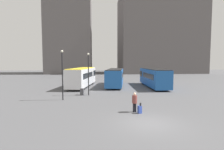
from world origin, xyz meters
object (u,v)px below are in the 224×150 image
object	(u,v)px
traveler	(135,100)
trash_bin	(82,92)
lamp_post_1	(62,71)
bus_0	(82,76)
suitcase	(140,109)
lamp_post_0	(88,70)
bus_2	(154,77)
bus_1	(115,77)

from	to	relation	value
traveler	trash_bin	bearing A→B (deg)	17.22
traveler	lamp_post_1	bearing A→B (deg)	37.77
bus_0	suitcase	size ratio (longest dim) A/B	12.58
traveler	suitcase	bearing A→B (deg)	-151.06
trash_bin	lamp_post_0	bearing A→B (deg)	-17.95
bus_0	traveler	bearing A→B (deg)	-150.84
bus_2	lamp_post_0	size ratio (longest dim) A/B	2.04
bus_1	lamp_post_1	xyz separation A→B (m)	(-7.02, -10.79, 1.64)
suitcase	lamp_post_0	distance (m)	9.84
bus_2	traveler	size ratio (longest dim) A/B	6.57
traveler	lamp_post_1	xyz separation A→B (m)	(-6.94, 5.35, 2.27)
bus_0	bus_1	xyz separation A→B (m)	(5.72, 0.08, -0.11)
bus_1	suitcase	size ratio (longest dim) A/B	11.32
bus_0	lamp_post_1	xyz separation A→B (m)	(-1.30, -10.71, 1.53)
bus_0	trash_bin	xyz separation A→B (m)	(0.59, -7.93, -1.31)
bus_0	suitcase	bearing A→B (deg)	-150.15
bus_2	traveler	xyz separation A→B (m)	(-6.50, -14.62, -0.69)
suitcase	lamp_post_0	world-z (taller)	lamp_post_0
bus_2	trash_bin	bearing A→B (deg)	121.96
suitcase	lamp_post_1	xyz separation A→B (m)	(-7.30, 5.73, 2.95)
lamp_post_1	bus_1	bearing A→B (deg)	56.94
traveler	lamp_post_1	distance (m)	9.06
bus_0	bus_2	size ratio (longest dim) A/B	1.03
bus_2	trash_bin	xyz separation A→B (m)	(-11.55, -6.49, -1.25)
bus_1	bus_2	bearing A→B (deg)	-93.44
bus_1	trash_bin	distance (m)	9.58
lamp_post_0	lamp_post_1	size ratio (longest dim) A/B	0.97
suitcase	lamp_post_1	bearing A→B (deg)	37.28
bus_1	bus_2	world-z (taller)	bus_2
bus_1	lamp_post_1	bearing A→B (deg)	156.83
traveler	lamp_post_0	distance (m)	9.18
lamp_post_0	trash_bin	bearing A→B (deg)	162.05
bus_1	trash_bin	xyz separation A→B (m)	(-5.13, -8.01, -1.20)
bus_2	suitcase	world-z (taller)	bus_2
bus_2	suitcase	size ratio (longest dim) A/B	12.21
bus_1	lamp_post_1	size ratio (longest dim) A/B	1.83
traveler	lamp_post_1	world-z (taller)	lamp_post_1
traveler	lamp_post_0	xyz separation A→B (m)	(-4.21, 7.86, 2.18)
bus_1	suitcase	world-z (taller)	bus_1
bus_2	bus_1	bearing A→B (deg)	79.32
lamp_post_0	bus_2	bearing A→B (deg)	32.26
bus_1	traveler	world-z (taller)	bus_1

